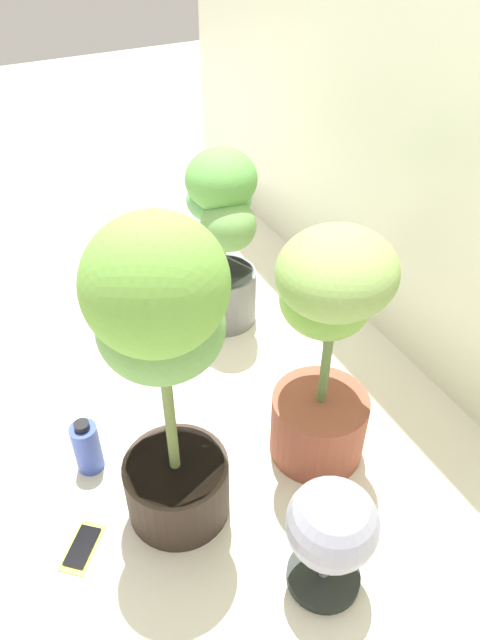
% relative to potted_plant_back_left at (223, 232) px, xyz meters
% --- Properties ---
extents(ground_plane, '(8.00, 8.00, 0.00)m').
position_rel_potted_plant_back_left_xyz_m(ground_plane, '(0.34, -0.37, -0.37)').
color(ground_plane, silver).
rests_on(ground_plane, ground).
extents(mylar_back_wall, '(3.20, 0.01, 2.00)m').
position_rel_potted_plant_back_left_xyz_m(mylar_back_wall, '(0.34, 0.48, 0.63)').
color(mylar_back_wall, silver).
rests_on(mylar_back_wall, ground).
extents(potted_plant_back_left, '(0.41, 0.33, 0.66)m').
position_rel_potted_plant_back_left_xyz_m(potted_plant_back_left, '(0.00, 0.00, 0.00)').
color(potted_plant_back_left, slate).
rests_on(potted_plant_back_left, ground).
extents(potted_plant_back_right, '(0.37, 0.37, 0.74)m').
position_rel_potted_plant_back_left_xyz_m(potted_plant_back_right, '(0.67, -0.02, 0.04)').
color(potted_plant_back_right, '#984B37').
rests_on(potted_plant_back_right, ground).
extents(potted_plant_front_right, '(0.41, 0.37, 0.89)m').
position_rel_potted_plant_back_left_xyz_m(potted_plant_front_right, '(0.66, -0.45, 0.16)').
color(potted_plant_front_right, '#342820').
rests_on(potted_plant_front_right, ground).
extents(cell_phone, '(0.16, 0.15, 0.01)m').
position_rel_potted_plant_back_left_xyz_m(cell_phone, '(0.69, -0.73, -0.37)').
color(cell_phone, '#CED245').
rests_on(cell_phone, ground).
extents(floor_fan, '(0.26, 0.26, 0.34)m').
position_rel_potted_plant_back_left_xyz_m(floor_fan, '(1.03, -0.22, -0.15)').
color(floor_fan, '#222723').
rests_on(floor_fan, ground).
extents(nutrient_bottle, '(0.08, 0.08, 0.18)m').
position_rel_potted_plant_back_left_xyz_m(nutrient_bottle, '(0.45, -0.64, -0.29)').
color(nutrient_bottle, '#3C53BD').
rests_on(nutrient_bottle, ground).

